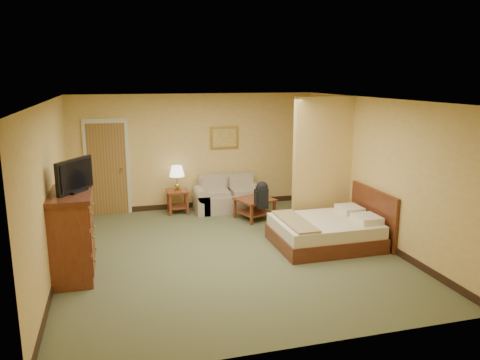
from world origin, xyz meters
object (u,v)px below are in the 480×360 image
object	(u,v)px
coffee_table	(255,204)
dresser	(72,234)
loveseat	(229,199)
bed	(328,231)

from	to	relation	value
coffee_table	dresser	world-z (taller)	dresser
loveseat	dresser	xyz separation A→B (m)	(-3.13, -2.87, 0.40)
coffee_table	dresser	bearing A→B (deg)	-149.48
coffee_table	bed	world-z (taller)	bed
loveseat	coffee_table	size ratio (longest dim) A/B	1.75
bed	loveseat	bearing A→B (deg)	113.64
coffee_table	loveseat	bearing A→B (deg)	113.70
loveseat	bed	xyz separation A→B (m)	(1.17, -2.67, 0.01)
coffee_table	bed	xyz separation A→B (m)	(0.81, -1.86, -0.05)
loveseat	dresser	bearing A→B (deg)	-137.55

